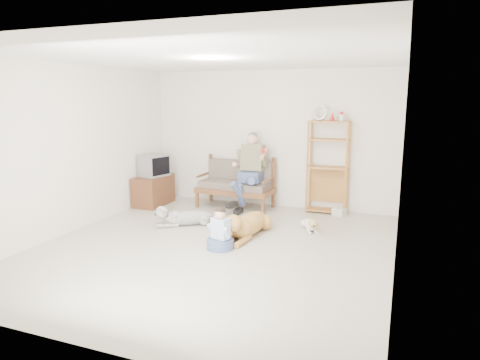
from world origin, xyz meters
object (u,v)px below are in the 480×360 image
at_px(loveseat, 236,183).
at_px(golden_retriever, 246,225).
at_px(etagere, 328,166).
at_px(tv_stand, 153,190).

relative_size(loveseat, golden_retriever, 0.98).
height_order(loveseat, etagere, etagere).
bearing_deg(etagere, golden_retriever, -116.19).
bearing_deg(etagere, tv_stand, -169.15).
distance_m(loveseat, tv_stand, 1.72).
bearing_deg(tv_stand, etagere, 10.04).
bearing_deg(etagere, loveseat, -173.88).
height_order(loveseat, tv_stand, loveseat).
relative_size(loveseat, etagere, 0.75).
bearing_deg(tv_stand, golden_retriever, -27.23).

